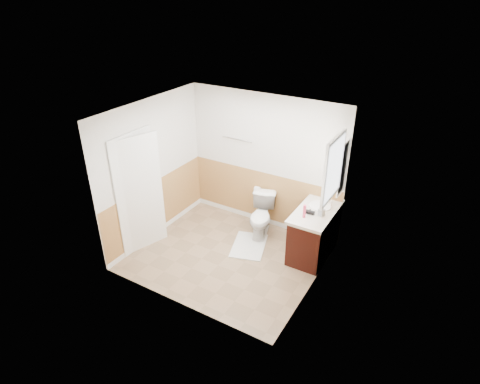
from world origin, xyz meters
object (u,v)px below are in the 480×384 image
Objects in this scene: lotion_bottle at (304,211)px; soap_dispenser at (322,211)px; toilet at (261,216)px; bath_mat at (249,246)px; vanity_cabinet at (314,234)px.

lotion_bottle is 1.22× the size of soap_dispenser.
toilet reaches higher than bath_mat.
vanity_cabinet is at bearing 135.16° from soap_dispenser.
toilet is at bearing 170.87° from soap_dispenser.
toilet is 0.58m from bath_mat.
soap_dispenser reaches higher than vanity_cabinet.
bath_mat is 1.17m from vanity_cabinet.
lotion_bottle reaches higher than toilet.
lotion_bottle is (-0.10, -0.30, 0.56)m from vanity_cabinet.
vanity_cabinet is (1.04, -0.07, 0.02)m from toilet.
vanity_cabinet is 0.57m from soap_dispenser.
vanity_cabinet is (1.04, 0.38, 0.39)m from bath_mat.
vanity_cabinet reaches higher than toilet.
vanity_cabinet is at bearing 71.72° from lotion_bottle.
lotion_bottle is at bearing -140.17° from soap_dispenser.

